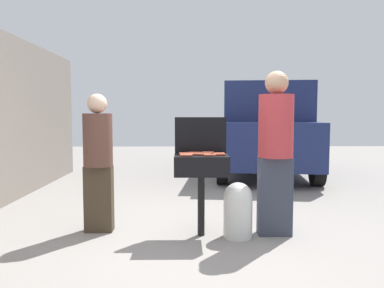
{
  "coord_description": "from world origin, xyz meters",
  "views": [
    {
      "loc": [
        -0.18,
        -4.05,
        1.37
      ],
      "look_at": [
        -0.09,
        0.66,
        1.0
      ],
      "focal_mm": 35.52,
      "sensor_mm": 36.0,
      "label": 1
    }
  ],
  "objects_px": {
    "hot_dog_0": "(188,154)",
    "hot_dog_6": "(208,153)",
    "hot_dog_5": "(185,154)",
    "parked_minivan": "(263,129)",
    "hot_dog_1": "(208,153)",
    "hot_dog_2": "(210,155)",
    "person_right": "(276,147)",
    "hot_dog_7": "(204,155)",
    "hot_dog_8": "(187,155)",
    "hot_dog_15": "(218,154)",
    "propane_tank": "(238,209)",
    "hot_dog_4": "(204,154)",
    "hot_dog_11": "(206,154)",
    "hot_dog_9": "(186,155)",
    "hot_dog_10": "(195,154)",
    "hot_dog_12": "(185,153)",
    "bbq_grill": "(202,168)",
    "hot_dog_14": "(219,155)",
    "hot_dog_3": "(197,153)",
    "hot_dog_13": "(195,153)",
    "person_left": "(98,157)"
  },
  "relations": [
    {
      "from": "hot_dog_5",
      "to": "hot_dog_13",
      "type": "relative_size",
      "value": 1.0
    },
    {
      "from": "hot_dog_1",
      "to": "hot_dog_12",
      "type": "bearing_deg",
      "value": -173.16
    },
    {
      "from": "hot_dog_2",
      "to": "hot_dog_9",
      "type": "height_order",
      "value": "same"
    },
    {
      "from": "hot_dog_2",
      "to": "person_right",
      "type": "distance_m",
      "value": 0.77
    },
    {
      "from": "hot_dog_3",
      "to": "hot_dog_15",
      "type": "height_order",
      "value": "same"
    },
    {
      "from": "parked_minivan",
      "to": "bbq_grill",
      "type": "bearing_deg",
      "value": 76.82
    },
    {
      "from": "hot_dog_7",
      "to": "hot_dog_15",
      "type": "distance_m",
      "value": 0.18
    },
    {
      "from": "hot_dog_3",
      "to": "hot_dog_7",
      "type": "distance_m",
      "value": 0.17
    },
    {
      "from": "hot_dog_4",
      "to": "person_right",
      "type": "height_order",
      "value": "person_right"
    },
    {
      "from": "hot_dog_0",
      "to": "hot_dog_5",
      "type": "height_order",
      "value": "same"
    },
    {
      "from": "hot_dog_2",
      "to": "hot_dog_8",
      "type": "relative_size",
      "value": 1.0
    },
    {
      "from": "hot_dog_1",
      "to": "hot_dog_3",
      "type": "height_order",
      "value": "same"
    },
    {
      "from": "hot_dog_9",
      "to": "hot_dog_15",
      "type": "xyz_separation_m",
      "value": [
        0.36,
        0.17,
        0.0
      ]
    },
    {
      "from": "hot_dog_1",
      "to": "hot_dog_5",
      "type": "height_order",
      "value": "same"
    },
    {
      "from": "hot_dog_10",
      "to": "hot_dog_8",
      "type": "bearing_deg",
      "value": -160.99
    },
    {
      "from": "hot_dog_10",
      "to": "hot_dog_13",
      "type": "distance_m",
      "value": 0.15
    },
    {
      "from": "propane_tank",
      "to": "hot_dog_0",
      "type": "bearing_deg",
      "value": 171.18
    },
    {
      "from": "hot_dog_0",
      "to": "hot_dog_9",
      "type": "xyz_separation_m",
      "value": [
        -0.02,
        -0.17,
        0.0
      ]
    },
    {
      "from": "bbq_grill",
      "to": "hot_dog_12",
      "type": "xyz_separation_m",
      "value": [
        -0.19,
        0.06,
        0.16
      ]
    },
    {
      "from": "bbq_grill",
      "to": "hot_dog_2",
      "type": "xyz_separation_m",
      "value": [
        0.08,
        -0.14,
        0.16
      ]
    },
    {
      "from": "bbq_grill",
      "to": "hot_dog_14",
      "type": "relative_size",
      "value": 7.05
    },
    {
      "from": "hot_dog_0",
      "to": "hot_dog_15",
      "type": "bearing_deg",
      "value": 0.02
    },
    {
      "from": "hot_dog_4",
      "to": "hot_dog_9",
      "type": "xyz_separation_m",
      "value": [
        -0.2,
        -0.14,
        0.0
      ]
    },
    {
      "from": "hot_dog_11",
      "to": "person_left",
      "type": "relative_size",
      "value": 0.08
    },
    {
      "from": "hot_dog_0",
      "to": "hot_dog_6",
      "type": "xyz_separation_m",
      "value": [
        0.23,
        0.13,
        0.0
      ]
    },
    {
      "from": "hot_dog_1",
      "to": "hot_dog_5",
      "type": "relative_size",
      "value": 1.0
    },
    {
      "from": "hot_dog_8",
      "to": "hot_dog_9",
      "type": "xyz_separation_m",
      "value": [
        -0.0,
        -0.08,
        0.0
      ]
    },
    {
      "from": "hot_dog_0",
      "to": "hot_dog_10",
      "type": "height_order",
      "value": "same"
    },
    {
      "from": "bbq_grill",
      "to": "hot_dog_7",
      "type": "distance_m",
      "value": 0.17
    },
    {
      "from": "hot_dog_15",
      "to": "propane_tank",
      "type": "distance_m",
      "value": 0.65
    },
    {
      "from": "parked_minivan",
      "to": "hot_dog_1",
      "type": "bearing_deg",
      "value": 77.3
    },
    {
      "from": "hot_dog_3",
      "to": "hot_dog_8",
      "type": "distance_m",
      "value": 0.19
    },
    {
      "from": "hot_dog_9",
      "to": "hot_dog_14",
      "type": "xyz_separation_m",
      "value": [
        0.36,
        0.07,
        0.0
      ]
    },
    {
      "from": "hot_dog_6",
      "to": "hot_dog_9",
      "type": "relative_size",
      "value": 1.0
    },
    {
      "from": "hot_dog_8",
      "to": "person_left",
      "type": "height_order",
      "value": "person_left"
    },
    {
      "from": "bbq_grill",
      "to": "hot_dog_13",
      "type": "distance_m",
      "value": 0.2
    },
    {
      "from": "hot_dog_4",
      "to": "hot_dog_11",
      "type": "distance_m",
      "value": 0.05
    },
    {
      "from": "bbq_grill",
      "to": "hot_dog_10",
      "type": "height_order",
      "value": "hot_dog_10"
    },
    {
      "from": "hot_dog_10",
      "to": "hot_dog_15",
      "type": "bearing_deg",
      "value": 12.54
    },
    {
      "from": "hot_dog_4",
      "to": "hot_dog_8",
      "type": "xyz_separation_m",
      "value": [
        -0.19,
        -0.07,
        0.0
      ]
    },
    {
      "from": "hot_dog_2",
      "to": "person_right",
      "type": "xyz_separation_m",
      "value": [
        0.75,
        0.15,
        0.07
      ]
    },
    {
      "from": "hot_dog_12",
      "to": "hot_dog_15",
      "type": "bearing_deg",
      "value": -7.57
    },
    {
      "from": "hot_dog_2",
      "to": "hot_dog_10",
      "type": "distance_m",
      "value": 0.18
    },
    {
      "from": "hot_dog_15",
      "to": "hot_dog_2",
      "type": "bearing_deg",
      "value": -125.62
    },
    {
      "from": "hot_dog_10",
      "to": "hot_dog_12",
      "type": "height_order",
      "value": "same"
    },
    {
      "from": "hot_dog_9",
      "to": "hot_dog_11",
      "type": "distance_m",
      "value": 0.29
    },
    {
      "from": "hot_dog_7",
      "to": "hot_dog_8",
      "type": "distance_m",
      "value": 0.2
    },
    {
      "from": "hot_dog_3",
      "to": "hot_dog_5",
      "type": "xyz_separation_m",
      "value": [
        -0.13,
        -0.09,
        0.0
      ]
    },
    {
      "from": "person_left",
      "to": "hot_dog_0",
      "type": "bearing_deg",
      "value": -17.5
    },
    {
      "from": "hot_dog_5",
      "to": "person_right",
      "type": "height_order",
      "value": "person_right"
    }
  ]
}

